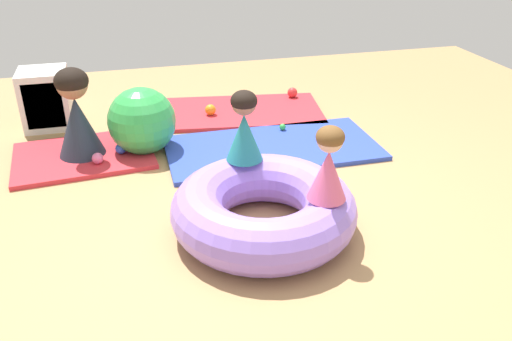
# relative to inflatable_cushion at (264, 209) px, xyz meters

# --- Properties ---
(ground_plane) EXTENTS (8.00, 8.00, 0.00)m
(ground_plane) POSITION_rel_inflatable_cushion_xyz_m (0.14, 0.10, -0.18)
(ground_plane) COLOR tan
(gym_mat_near_left) EXTENTS (1.86, 0.93, 0.04)m
(gym_mat_near_left) POSITION_rel_inflatable_cushion_xyz_m (0.42, 1.23, -0.16)
(gym_mat_near_left) COLOR #2D47B7
(gym_mat_near_left) RESTS_ON ground
(gym_mat_near_right) EXTENTS (2.00, 1.18, 0.04)m
(gym_mat_near_right) POSITION_rel_inflatable_cushion_xyz_m (0.24, 2.19, -0.16)
(gym_mat_near_right) COLOR red
(gym_mat_near_right) RESTS_ON ground
(gym_mat_far_right) EXTENTS (1.22, 0.96, 0.04)m
(gym_mat_far_right) POSITION_rel_inflatable_cushion_xyz_m (-1.20, 1.49, -0.16)
(gym_mat_far_right) COLOR red
(gym_mat_far_right) RESTS_ON ground
(inflatable_cushion) EXTENTS (1.23, 1.23, 0.35)m
(inflatable_cushion) POSITION_rel_inflatable_cushion_xyz_m (0.00, 0.00, 0.00)
(inflatable_cushion) COLOR #9975EA
(inflatable_cushion) RESTS_ON ground
(child_in_pink) EXTENTS (0.31, 0.31, 0.48)m
(child_in_pink) POSITION_rel_inflatable_cushion_xyz_m (0.33, -0.25, 0.41)
(child_in_pink) COLOR #E5608E
(child_in_pink) RESTS_ON inflatable_cushion
(child_in_teal) EXTENTS (0.28, 0.28, 0.51)m
(child_in_teal) POSITION_rel_inflatable_cushion_xyz_m (-0.03, 0.41, 0.42)
(child_in_teal) COLOR teal
(child_in_teal) RESTS_ON inflatable_cushion
(adult_seated) EXTENTS (0.51, 0.51, 0.76)m
(adult_seated) POSITION_rel_inflatable_cushion_xyz_m (-1.20, 1.49, 0.23)
(adult_seated) COLOR #232D3D
(adult_seated) RESTS_ON gym_mat_far_right
(play_ball_red) EXTENTS (0.11, 0.11, 0.11)m
(play_ball_red) POSITION_rel_inflatable_cushion_xyz_m (0.99, 2.41, -0.08)
(play_ball_red) COLOR red
(play_ball_red) RESTS_ON gym_mat_near_right
(play_ball_green) EXTENTS (0.06, 0.06, 0.06)m
(play_ball_green) POSITION_rel_inflatable_cushion_xyz_m (0.61, 1.55, -0.11)
(play_ball_green) COLOR green
(play_ball_green) RESTS_ON gym_mat_near_left
(play_ball_orange) EXTENTS (0.11, 0.11, 0.11)m
(play_ball_orange) POSITION_rel_inflatable_cushion_xyz_m (0.02, 2.12, -0.08)
(play_ball_orange) COLOR orange
(play_ball_orange) RESTS_ON gym_mat_near_right
(play_ball_pink) EXTENTS (0.09, 0.09, 0.09)m
(play_ball_pink) POSITION_rel_inflatable_cushion_xyz_m (-1.08, 1.26, -0.09)
(play_ball_pink) COLOR pink
(play_ball_pink) RESTS_ON gym_mat_far_right
(play_ball_blue) EXTENTS (0.09, 0.09, 0.09)m
(play_ball_blue) POSITION_rel_inflatable_cushion_xyz_m (-0.89, 1.41, -0.09)
(play_ball_blue) COLOR blue
(play_ball_blue) RESTS_ON gym_mat_far_right
(exercise_ball_large) EXTENTS (0.59, 0.59, 0.59)m
(exercise_ball_large) POSITION_rel_inflatable_cushion_xyz_m (-0.68, 1.48, 0.12)
(exercise_ball_large) COLOR green
(exercise_ball_large) RESTS_ON ground
(storage_cube) EXTENTS (0.44, 0.44, 0.56)m
(storage_cube) POSITION_rel_inflatable_cushion_xyz_m (-1.54, 2.30, 0.10)
(storage_cube) COLOR silver
(storage_cube) RESTS_ON ground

